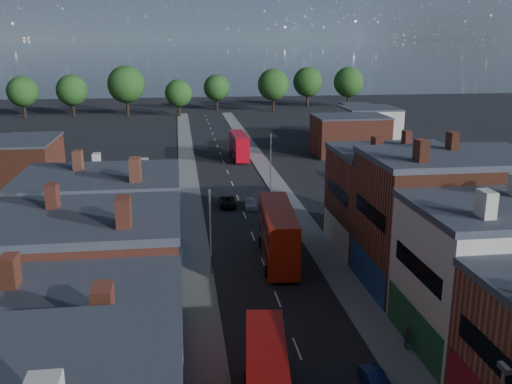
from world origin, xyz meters
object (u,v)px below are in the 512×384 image
object	(u,v)px
car_3	(251,203)
ped_3	(407,338)
car_1	(376,382)
car_2	(228,202)
bus_1	(278,233)
bus_0	(267,383)
bus_2	(239,146)

from	to	relation	value
car_3	ped_3	size ratio (longest dim) A/B	2.36
car_1	car_2	size ratio (longest dim) A/B	0.76
car_2	car_3	bearing A→B (deg)	-11.27
car_2	car_1	bearing A→B (deg)	-79.99
car_2	ped_3	world-z (taller)	ped_3
car_3	bus_1	bearing A→B (deg)	-85.70
bus_0	bus_1	xyz separation A→B (m)	(4.81, 23.82, 0.56)
bus_2	ped_3	size ratio (longest dim) A/B	6.33
ped_3	car_2	bearing A→B (deg)	9.31
bus_2	car_2	xyz separation A→B (m)	(-4.75, -30.21, -1.88)
bus_1	ped_3	world-z (taller)	bus_1
bus_2	car_1	size ratio (longest dim) A/B	3.13
bus_1	car_1	size ratio (longest dim) A/B	3.64
bus_0	car_2	distance (m)	43.26
bus_1	car_3	size ratio (longest dim) A/B	3.13
car_1	ped_3	world-z (taller)	ped_3
car_2	ped_3	distance (m)	38.28
car_1	car_2	world-z (taller)	car_2
car_3	ped_3	world-z (taller)	ped_3
bus_1	bus_0	bearing A→B (deg)	-97.09
bus_0	car_1	bearing A→B (deg)	20.98
car_1	car_3	distance (m)	40.78
bus_2	car_3	distance (m)	31.04
car_2	ped_3	bearing A→B (deg)	-73.57
bus_1	car_1	xyz separation A→B (m)	(2.30, -22.04, -2.32)
bus_1	car_3	xyz separation A→B (m)	(-0.30, 18.66, -2.31)
bus_0	bus_2	size ratio (longest dim) A/B	0.95
bus_2	car_3	xyz separation A→B (m)	(-1.80, -30.93, -1.93)
car_2	car_3	world-z (taller)	car_2
ped_3	bus_0	bearing A→B (deg)	114.45
car_1	ped_3	xyz separation A→B (m)	(3.74, 4.28, 0.40)
bus_1	car_2	distance (m)	19.78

